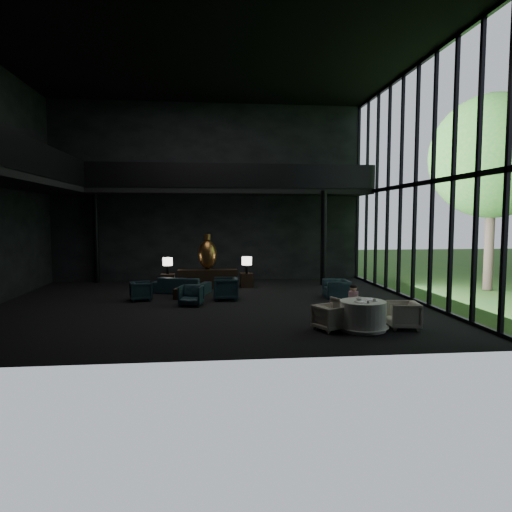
{
  "coord_description": "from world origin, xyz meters",
  "views": [
    {
      "loc": [
        -0.06,
        -14.97,
        2.86
      ],
      "look_at": [
        1.55,
        0.5,
        1.56
      ],
      "focal_mm": 32.0,
      "sensor_mm": 36.0,
      "label": 1
    }
  ],
  "objects": [
    {
      "name": "plate_b",
      "position": [
        4.08,
        -3.71,
        0.76
      ],
      "size": [
        0.26,
        0.26,
        0.01
      ],
      "primitive_type": "cylinder",
      "rotation": [
        0.0,
        0.0,
        -0.37
      ],
      "color": "white",
      "rests_on": "dining_table"
    },
    {
      "name": "wall_front",
      "position": [
        0.0,
        -6.0,
        4.0
      ],
      "size": [
        14.0,
        0.04,
        8.0
      ],
      "primitive_type": "cube",
      "color": "black",
      "rests_on": "ground"
    },
    {
      "name": "side_table_right",
      "position": [
        1.49,
        3.68,
        0.29
      ],
      "size": [
        0.52,
        0.52,
        0.58
      ],
      "primitive_type": "cube",
      "color": "black",
      "rests_on": "floor"
    },
    {
      "name": "dining_chair_north",
      "position": [
        3.78,
        -2.8,
        0.36
      ],
      "size": [
        0.9,
        0.87,
        0.73
      ],
      "primitive_type": "imported",
      "rotation": [
        0.0,
        0.0,
        3.5
      ],
      "color": "#B0A999",
      "rests_on": "floor"
    },
    {
      "name": "railing_back",
      "position": [
        1.0,
        4.0,
        4.6
      ],
      "size": [
        12.0,
        0.06,
        1.0
      ],
      "primitive_type": "cube",
      "color": "black",
      "rests_on": "mezzanine_back"
    },
    {
      "name": "plate_a",
      "position": [
        3.69,
        -4.02,
        0.76
      ],
      "size": [
        0.27,
        0.27,
        0.02
      ],
      "primitive_type": "cylinder",
      "rotation": [
        0.0,
        0.0,
        0.01
      ],
      "color": "white",
      "rests_on": "dining_table"
    },
    {
      "name": "coffee_cup",
      "position": [
        4.11,
        -3.92,
        0.79
      ],
      "size": [
        0.11,
        0.11,
        0.06
      ],
      "primitive_type": "cylinder",
      "rotation": [
        0.0,
        0.0,
        0.36
      ],
      "color": "white",
      "rests_on": "saucer"
    },
    {
      "name": "cereal_bowl",
      "position": [
        3.77,
        -3.76,
        0.79
      ],
      "size": [
        0.14,
        0.14,
        0.07
      ],
      "primitive_type": "ellipsoid",
      "color": "white",
      "rests_on": "dining_table"
    },
    {
      "name": "dining_chair_west",
      "position": [
        3.01,
        -3.78,
        0.33
      ],
      "size": [
        0.82,
        0.84,
        0.67
      ],
      "primitive_type": "imported",
      "rotation": [
        0.0,
        0.0,
        2.0
      ],
      "color": "#C0B59C",
      "rests_on": "floor"
    },
    {
      "name": "mezzanine_left",
      "position": [
        -6.0,
        0.0,
        4.0
      ],
      "size": [
        2.0,
        12.0,
        0.25
      ],
      "primitive_type": "cube",
      "color": "black",
      "rests_on": "wall_left"
    },
    {
      "name": "mezzanine_back",
      "position": [
        1.0,
        5.0,
        4.0
      ],
      "size": [
        12.0,
        2.0,
        0.25
      ],
      "primitive_type": "cube",
      "color": "black",
      "rests_on": "wall_back"
    },
    {
      "name": "lounge_armchair_east",
      "position": [
        0.52,
        0.82,
        0.48
      ],
      "size": [
        0.91,
        0.97,
        0.96
      ],
      "primitive_type": "imported",
      "rotation": [
        0.0,
        0.0,
        -1.62
      ],
      "color": "black",
      "rests_on": "floor"
    },
    {
      "name": "lounge_armchair_south",
      "position": [
        -0.65,
        -0.14,
        0.35
      ],
      "size": [
        0.79,
        0.75,
        0.69
      ],
      "primitive_type": "imported",
      "rotation": [
        0.0,
        0.0,
        -0.2
      ],
      "color": "#182F33",
      "rests_on": "floor"
    },
    {
      "name": "column_ne",
      "position": [
        4.8,
        4.0,
        2.0
      ],
      "size": [
        0.24,
        0.24,
        4.0
      ],
      "primitive_type": "cylinder",
      "color": "black",
      "rests_on": "floor"
    },
    {
      "name": "wall_back",
      "position": [
        0.0,
        6.0,
        4.0
      ],
      "size": [
        14.0,
        0.04,
        8.0
      ],
      "primitive_type": "cube",
      "color": "black",
      "rests_on": "ground"
    },
    {
      "name": "console",
      "position": [
        -0.11,
        3.49,
        0.38
      ],
      "size": [
        2.41,
        0.55,
        0.77
      ],
      "primitive_type": "cube",
      "color": "black",
      "rests_on": "floor"
    },
    {
      "name": "child",
      "position": [
        3.91,
        -2.84,
        0.74
      ],
      "size": [
        0.27,
        0.27,
        0.58
      ],
      "rotation": [
        0.0,
        0.0,
        3.14
      ],
      "color": "#C4839E",
      "rests_on": "dining_chair_north"
    },
    {
      "name": "table_lamp_left",
      "position": [
        -1.71,
        3.56,
        1.07
      ],
      "size": [
        0.39,
        0.39,
        0.66
      ],
      "color": "black",
      "rests_on": "side_table_left"
    },
    {
      "name": "column_nw",
      "position": [
        -5.0,
        5.7,
        2.0
      ],
      "size": [
        0.24,
        0.24,
        4.0
      ],
      "primitive_type": "cylinder",
      "color": "black",
      "rests_on": "floor"
    },
    {
      "name": "dining_chair_east",
      "position": [
        4.93,
        -3.81,
        0.38
      ],
      "size": [
        0.8,
        0.84,
        0.77
      ],
      "primitive_type": "imported",
      "rotation": [
        0.0,
        0.0,
        -1.72
      ],
      "color": "#ABA195",
      "rests_on": "floor"
    },
    {
      "name": "dining_table",
      "position": [
        3.84,
        -3.86,
        0.33
      ],
      "size": [
        1.32,
        1.32,
        0.75
      ],
      "color": "white",
      "rests_on": "floor"
    },
    {
      "name": "railing_left",
      "position": [
        -5.0,
        0.0,
        4.6
      ],
      "size": [
        0.06,
        12.0,
        1.0
      ],
      "primitive_type": "cube",
      "color": "black",
      "rests_on": "mezzanine_left"
    },
    {
      "name": "table_lamp_right",
      "position": [
        1.49,
        3.53,
        1.07
      ],
      "size": [
        0.41,
        0.41,
        0.69
      ],
      "color": "black",
      "rests_on": "side_table_right"
    },
    {
      "name": "sofa",
      "position": [
        -1.1,
        2.42,
        0.42
      ],
      "size": [
        2.25,
        1.31,
        0.85
      ],
      "primitive_type": "imported",
      "rotation": [
        0.0,
        0.0,
        2.81
      ],
      "color": "black",
      "rests_on": "floor"
    },
    {
      "name": "window_armchair",
      "position": [
        4.5,
        0.85,
        0.38
      ],
      "size": [
        0.59,
        0.89,
        0.76
      ],
      "primitive_type": "imported",
      "rotation": [
        0.0,
        0.0,
        -1.6
      ],
      "color": "black",
      "rests_on": "floor"
    },
    {
      "name": "tree_near",
      "position": [
        11.0,
        2.0,
        5.23
      ],
      "size": [
        4.8,
        4.8,
        7.65
      ],
      "color": "#382D23",
      "rests_on": "garden_ground"
    },
    {
      "name": "curtain_wall",
      "position": [
        6.95,
        0.0,
        4.0
      ],
      "size": [
        0.2,
        12.0,
        8.0
      ],
      "primitive_type": null,
      "color": "black",
      "rests_on": "ground"
    },
    {
      "name": "coffee_table",
      "position": [
        -0.79,
        1.26,
        0.19
      ],
      "size": [
        1.06,
        1.06,
        0.38
      ],
      "primitive_type": "cube",
      "rotation": [
        0.0,
        0.0,
        -0.3
      ],
      "color": "black",
      "rests_on": "floor"
    },
    {
      "name": "bronze_urn",
      "position": [
        -0.11,
        3.73,
        1.38
      ],
      "size": [
        0.77,
        0.77,
        1.43
      ],
      "color": "#976239",
      "rests_on": "console"
    },
    {
      "name": "saucer",
      "position": [
        4.12,
        -3.92,
        0.76
      ],
      "size": [
        0.2,
        0.2,
        0.01
      ],
      "primitive_type": "cylinder",
      "rotation": [
        0.0,
        0.0,
        0.37
      ],
      "color": "white",
      "rests_on": "dining_table"
    },
    {
      "name": "side_table_left",
      "position": [
        -1.71,
        3.54,
        0.3
      ],
      "size": [
        0.55,
        0.55,
        0.6
      ],
      "primitive_type": "cube",
      "color": "black",
      "rests_on": "floor"
    },
    {
      "name": "floor",
      "position": [
        0.0,
        0.0,
        0.0
      ],
      "size": [
        14.0,
        12.0,
        0.02
      ],
      "primitive_type": "cube",
      "color": "black",
      "rests_on": "ground"
    },
    {
      "name": "ceiling",
      "position": [
        0.0,
        0.0,
        8.0
      ],
      "size": [
        14.0,
        12.0,
        0.02
      ],
      "primitive_type": "cube",
      "color": "black",
      "rests_on": "ground"
    },
    {
      "name": "cream_pot",
      "position": [
        3.85,
        -4.18,
        0.78
      ],
      "size": [
        0.06,
        0.06,
        0.06
      ],
      "primitive_type": "cylinder",
      "rotation": [
        0.0,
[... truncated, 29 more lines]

